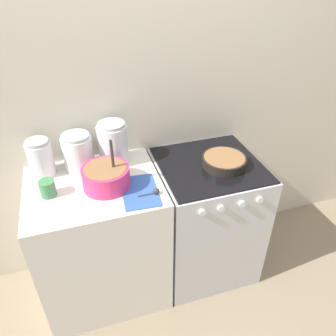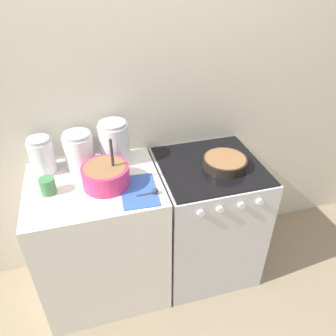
{
  "view_description": "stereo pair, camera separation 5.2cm",
  "coord_description": "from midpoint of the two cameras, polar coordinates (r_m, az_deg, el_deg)",
  "views": [
    {
      "loc": [
        -0.42,
        -1.21,
        1.99
      ],
      "look_at": [
        0.05,
        0.27,
        0.94
      ],
      "focal_mm": 35.0,
      "sensor_mm": 36.0,
      "label": 1
    },
    {
      "loc": [
        -0.37,
        -1.22,
        1.99
      ],
      "look_at": [
        0.05,
        0.27,
        0.94
      ],
      "focal_mm": 35.0,
      "sensor_mm": 36.0,
      "label": 2
    }
  ],
  "objects": [
    {
      "name": "baking_pan",
      "position": [
        2.0,
        10.61,
        1.02
      ],
      "size": [
        0.27,
        0.27,
        0.06
      ],
      "color": "black",
      "rests_on": "stove"
    },
    {
      "name": "stove",
      "position": [
        2.29,
        7.26,
        -8.7
      ],
      "size": [
        0.64,
        0.63,
        0.89
      ],
      "color": "silver",
      "rests_on": "ground_plane"
    },
    {
      "name": "tin_can",
      "position": [
        1.85,
        -19.47,
        -2.95
      ],
      "size": [
        0.08,
        0.08,
        0.09
      ],
      "color": "#3F7F4C",
      "rests_on": "countertop_cabinet"
    },
    {
      "name": "recipe_page",
      "position": [
        1.79,
        -4.3,
        -3.97
      ],
      "size": [
        0.21,
        0.31,
        0.01
      ],
      "color": "#3359B2",
      "rests_on": "countertop_cabinet"
    },
    {
      "name": "wall_back",
      "position": [
        2.05,
        -3.55,
        11.52
      ],
      "size": [
        4.5,
        0.05,
        2.4
      ],
      "color": "beige",
      "rests_on": "ground_plane"
    },
    {
      "name": "measuring_spoon",
      "position": [
        1.75,
        -1.8,
        -4.18
      ],
      "size": [
        0.12,
        0.04,
        0.04
      ],
      "color": "#333338",
      "rests_on": "countertop_cabinet"
    },
    {
      "name": "storage_jar_middle",
      "position": [
        2.0,
        -14.45,
        2.63
      ],
      "size": [
        0.18,
        0.18,
        0.22
      ],
      "color": "silver",
      "rests_on": "countertop_cabinet"
    },
    {
      "name": "storage_jar_left",
      "position": [
        2.01,
        -20.32,
        1.69
      ],
      "size": [
        0.14,
        0.14,
        0.22
      ],
      "color": "silver",
      "rests_on": "countertop_cabinet"
    },
    {
      "name": "ground_plane",
      "position": [
        2.36,
        1.26,
        -23.14
      ],
      "size": [
        12.0,
        12.0,
        0.0
      ],
      "primitive_type": "plane",
      "color": "gray"
    },
    {
      "name": "mixing_bowl",
      "position": [
        1.82,
        -9.99,
        -1.16
      ],
      "size": [
        0.26,
        0.26,
        0.28
      ],
      "color": "#E0336B",
      "rests_on": "countertop_cabinet"
    },
    {
      "name": "storage_jar_right",
      "position": [
        1.99,
        -8.58,
        3.97
      ],
      "size": [
        0.18,
        0.18,
        0.26
      ],
      "color": "silver",
      "rests_on": "countertop_cabinet"
    },
    {
      "name": "countertop_cabinet",
      "position": [
        2.17,
        -10.78,
        -12.05
      ],
      "size": [
        0.75,
        0.61,
        0.89
      ],
      "color": "silver",
      "rests_on": "ground_plane"
    }
  ]
}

